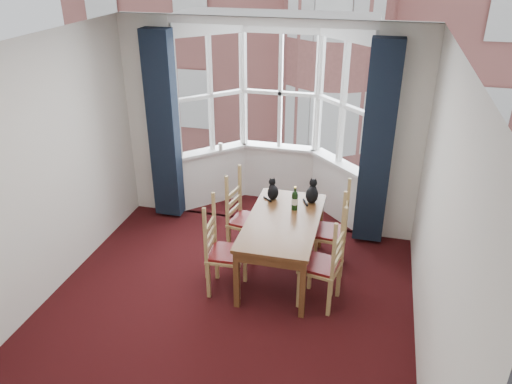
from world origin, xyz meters
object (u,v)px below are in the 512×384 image
(dining_table, at_px, (283,226))
(chair_right_near, at_px, (329,268))
(cat_right, at_px, (312,193))
(chair_left_far, at_px, (240,220))
(cat_left, at_px, (273,191))
(chair_right_far, at_px, (336,234))
(candle_tall, at_px, (221,147))
(chair_left_near, at_px, (219,254))
(wine_bottle, at_px, (295,200))

(dining_table, bearing_deg, chair_right_near, -35.92)
(cat_right, bearing_deg, chair_left_far, -167.47)
(cat_left, bearing_deg, chair_right_far, -13.82)
(chair_left_far, xyz_separation_m, cat_right, (0.86, 0.19, 0.39))
(cat_left, bearing_deg, candle_tall, 133.42)
(chair_left_near, bearing_deg, chair_left_far, 87.85)
(chair_left_far, distance_m, chair_right_near, 1.42)
(chair_left_far, bearing_deg, chair_right_far, -2.17)
(chair_left_near, relative_size, wine_bottle, 3.09)
(cat_left, bearing_deg, cat_right, 4.04)
(chair_left_near, height_order, chair_left_far, same)
(cat_left, bearing_deg, dining_table, -65.04)
(candle_tall, bearing_deg, cat_right, -34.85)
(cat_right, relative_size, candle_tall, 2.65)
(chair_left_far, bearing_deg, chair_left_near, -92.15)
(chair_left_near, bearing_deg, dining_table, 35.33)
(chair_right_near, bearing_deg, chair_left_near, -178.89)
(dining_table, height_order, chair_left_near, chair_left_near)
(cat_right, bearing_deg, chair_left_near, -132.16)
(wine_bottle, bearing_deg, chair_right_far, 1.26)
(cat_left, bearing_deg, chair_left_far, -157.43)
(candle_tall, bearing_deg, chair_right_near, -47.38)
(chair_right_far, xyz_separation_m, cat_left, (-0.82, 0.20, 0.38))
(chair_left_near, bearing_deg, candle_tall, 106.91)
(dining_table, distance_m, candle_tall, 2.03)
(dining_table, relative_size, cat_left, 5.72)
(dining_table, height_order, chair_right_far, chair_right_far)
(chair_right_near, bearing_deg, dining_table, 144.08)
(chair_left_far, height_order, cat_left, cat_left)
(candle_tall, bearing_deg, chair_left_far, -62.44)
(chair_left_near, xyz_separation_m, chair_right_near, (1.23, 0.02, 0.00))
(candle_tall, bearing_deg, chair_right_far, -34.82)
(candle_tall, bearing_deg, dining_table, -51.50)
(candle_tall, bearing_deg, chair_left_near, -73.09)
(dining_table, xyz_separation_m, candle_tall, (-1.26, 1.58, 0.26))
(dining_table, bearing_deg, candle_tall, 128.50)
(chair_left_near, relative_size, chair_right_far, 1.00)
(cat_right, height_order, candle_tall, cat_right)
(chair_left_far, bearing_deg, chair_right_near, -32.59)
(cat_right, height_order, wine_bottle, wine_bottle)
(chair_left_far, bearing_deg, cat_left, 22.57)
(dining_table, bearing_deg, chair_left_far, 150.90)
(chair_right_far, bearing_deg, dining_table, -153.67)
(wine_bottle, bearing_deg, chair_left_near, -134.39)
(chair_left_near, bearing_deg, wine_bottle, 45.61)
(chair_right_far, bearing_deg, chair_left_far, 177.83)
(dining_table, xyz_separation_m, chair_left_near, (-0.64, -0.45, -0.19))
(chair_left_far, relative_size, cat_left, 3.45)
(chair_left_near, relative_size, candle_tall, 8.13)
(wine_bottle, bearing_deg, chair_right_near, -54.29)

